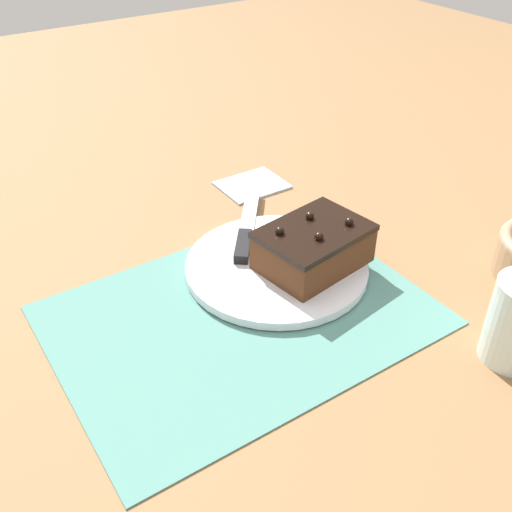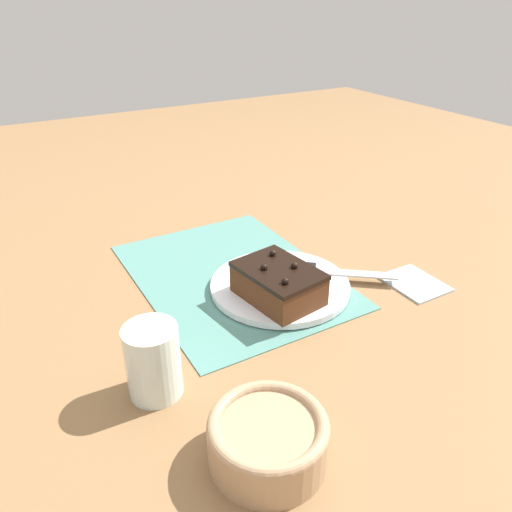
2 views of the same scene
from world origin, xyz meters
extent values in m
plane|color=olive|center=(0.00, 0.00, 0.00)|extent=(3.00, 3.00, 0.00)
cube|color=slate|center=(0.00, 0.00, 0.00)|extent=(0.46, 0.34, 0.00)
cylinder|color=white|center=(0.09, 0.05, 0.01)|extent=(0.25, 0.25, 0.01)
cube|color=#512D19|center=(0.13, 0.02, 0.04)|extent=(0.15, 0.12, 0.05)
cube|color=black|center=(0.13, 0.02, 0.07)|extent=(0.16, 0.12, 0.01)
sphere|color=black|center=(0.09, 0.04, 0.08)|extent=(0.01, 0.01, 0.01)
sphere|color=black|center=(0.12, 0.00, 0.08)|extent=(0.01, 0.01, 0.01)
sphere|color=black|center=(0.14, 0.05, 0.08)|extent=(0.01, 0.01, 0.01)
sphere|color=black|center=(0.18, 0.01, 0.08)|extent=(0.01, 0.01, 0.01)
cube|color=black|center=(0.07, 0.10, 0.02)|extent=(0.06, 0.07, 0.01)
cube|color=#B7BABF|center=(0.14, 0.19, 0.02)|extent=(0.11, 0.13, 0.00)
cube|color=silver|center=(0.20, 0.28, 0.00)|extent=(0.11, 0.09, 0.01)
camera|label=1|loc=(-0.30, -0.49, 0.50)|focal=42.00mm
camera|label=2|loc=(0.74, -0.37, 0.49)|focal=35.00mm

